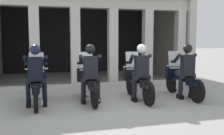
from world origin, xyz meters
name	(u,v)px	position (x,y,z in m)	size (l,w,h in m)	color
ground_plane	(95,84)	(0.00, 3.00, 0.00)	(80.00, 80.00, 0.00)	#999993
station_building	(85,31)	(-0.01, 5.24, 2.15)	(8.39, 4.74, 3.50)	black
kerb_strip	(97,85)	(-0.01, 2.44, 0.06)	(7.89, 0.24, 0.12)	#B7B5AD
motorcycle_far_left	(37,85)	(-2.09, 0.28, 0.50)	(0.62, 2.04, 1.35)	black
police_officer_far_left	(36,70)	(-2.09, 0.00, 0.94)	(0.63, 0.61, 1.58)	black
motorcycle_center_left	(89,83)	(-0.70, 0.29, 0.50)	(0.62, 2.04, 1.35)	black
police_officer_center_left	(90,68)	(-0.70, 0.00, 0.94)	(0.63, 0.61, 1.58)	black
motorcycle_center_right	(137,82)	(0.70, 0.15, 0.50)	(0.62, 2.04, 1.35)	black
police_officer_center_right	(141,68)	(0.70, -0.14, 0.94)	(0.63, 0.61, 1.58)	black
motorcycle_far_right	(181,80)	(2.10, 0.10, 0.50)	(0.62, 2.04, 1.35)	black
police_officer_far_right	(187,66)	(2.09, -0.18, 0.94)	(0.63, 0.61, 1.58)	black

